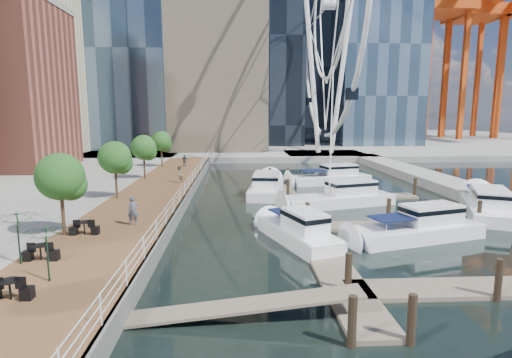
% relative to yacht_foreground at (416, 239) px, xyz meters
% --- Properties ---
extents(ground, '(520.00, 520.00, 0.00)m').
position_rel_yacht_foreground_xyz_m(ground, '(-9.36, -5.24, 0.00)').
color(ground, black).
rests_on(ground, ground).
extents(boardwalk, '(6.00, 60.00, 1.00)m').
position_rel_yacht_foreground_xyz_m(boardwalk, '(-18.36, 9.76, 0.50)').
color(boardwalk, brown).
rests_on(boardwalk, ground).
extents(seawall, '(0.25, 60.00, 1.00)m').
position_rel_yacht_foreground_xyz_m(seawall, '(-15.36, 9.76, 0.50)').
color(seawall, '#595954').
rests_on(seawall, ground).
extents(land_far, '(200.00, 114.00, 1.00)m').
position_rel_yacht_foreground_xyz_m(land_far, '(-9.36, 96.76, 0.50)').
color(land_far, gray).
rests_on(land_far, ground).
extents(breakwater, '(4.00, 60.00, 1.00)m').
position_rel_yacht_foreground_xyz_m(breakwater, '(10.64, 14.76, 0.50)').
color(breakwater, gray).
rests_on(breakwater, ground).
extents(pier, '(14.00, 12.00, 1.00)m').
position_rel_yacht_foreground_xyz_m(pier, '(4.64, 46.76, 0.50)').
color(pier, gray).
rests_on(pier, ground).
extents(railing, '(0.10, 60.00, 1.05)m').
position_rel_yacht_foreground_xyz_m(railing, '(-15.46, 9.76, 1.52)').
color(railing, white).
rests_on(railing, boardwalk).
extents(floating_docks, '(16.00, 34.00, 2.60)m').
position_rel_yacht_foreground_xyz_m(floating_docks, '(-1.39, 4.74, 0.49)').
color(floating_docks, '#6D6051').
rests_on(floating_docks, ground).
extents(ferris_wheel, '(5.80, 45.60, 47.80)m').
position_rel_yacht_foreground_xyz_m(ferris_wheel, '(4.64, 46.76, 25.92)').
color(ferris_wheel, white).
rests_on(ferris_wheel, ground).
extents(port_cranes, '(40.00, 52.00, 38.00)m').
position_rel_yacht_foreground_xyz_m(port_cranes, '(58.31, 90.42, 20.00)').
color(port_cranes, '#D84C14').
rests_on(port_cranes, ground).
extents(street_trees, '(2.60, 42.60, 4.60)m').
position_rel_yacht_foreground_xyz_m(street_trees, '(-20.76, 8.76, 4.29)').
color(street_trees, '#3F2B1C').
rests_on(street_trees, ground).
extents(cafe_tables, '(2.50, 13.70, 0.74)m').
position_rel_yacht_foreground_xyz_m(cafe_tables, '(-19.76, -7.24, 1.37)').
color(cafe_tables, black).
rests_on(cafe_tables, ground).
extents(yacht_foreground, '(9.62, 4.97, 2.15)m').
position_rel_yacht_foreground_xyz_m(yacht_foreground, '(0.00, 0.00, 0.00)').
color(yacht_foreground, white).
rests_on(yacht_foreground, ground).
extents(pedestrian_near, '(0.72, 0.53, 1.79)m').
position_rel_yacht_foreground_xyz_m(pedestrian_near, '(-17.40, 0.59, 1.90)').
color(pedestrian_near, '#4C5065').
rests_on(pedestrian_near, boardwalk).
extents(pedestrian_mid, '(1.01, 1.05, 1.71)m').
position_rel_yacht_foreground_xyz_m(pedestrian_mid, '(-16.78, 16.08, 1.86)').
color(pedestrian_mid, '#82735A').
rests_on(pedestrian_mid, boardwalk).
extents(pedestrian_far, '(0.98, 0.53, 1.58)m').
position_rel_yacht_foreground_xyz_m(pedestrian_far, '(-17.78, 28.46, 1.79)').
color(pedestrian_far, '#2E3439').
rests_on(pedestrian_far, boardwalk).
extents(moored_yachts, '(22.76, 40.68, 11.50)m').
position_rel_yacht_foreground_xyz_m(moored_yachts, '(-1.84, 8.40, 0.00)').
color(moored_yachts, white).
rests_on(moored_yachts, ground).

